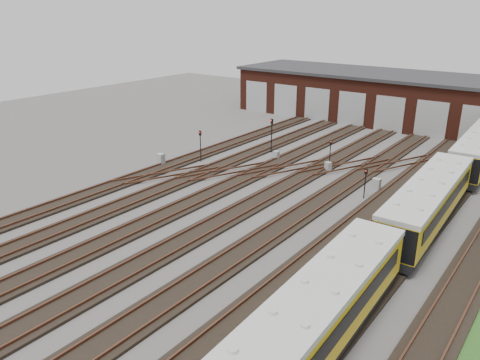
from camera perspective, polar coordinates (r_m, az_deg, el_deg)
The scene contains 12 objects.
ground at distance 31.95m, azimuth -0.94°, elevation -6.87°, with size 120.00×120.00×0.00m, color #474442.
track_network at distance 32.40m, azimuth -0.53°, elevation -6.24°, with size 30.40×70.00×0.33m.
maintenance_shed at distance 65.74m, azimuth 21.29°, elevation 8.99°, with size 51.00×12.50×6.35m.
metro_train at distance 34.84m, azimuth 21.96°, elevation -2.55°, with size 3.29×47.22×3.13m.
signal_mast_0 at distance 46.69m, azimuth -4.85°, elevation 4.63°, with size 0.27×0.25×3.17m.
signal_mast_1 at distance 49.66m, azimuth 3.88°, elevation 5.95°, with size 0.31×0.30×3.62m.
signal_mast_2 at distance 45.25m, azimuth 10.94°, elevation 3.53°, with size 0.24×0.23×2.84m.
signal_mast_3 at distance 38.78m, azimuth 15.04°, elevation 0.06°, with size 0.23×0.22×2.51m.
relay_cabinet_0 at distance 46.54m, azimuth -9.62°, elevation 2.50°, with size 0.68×0.57×1.14m, color #9EA0A3.
relay_cabinet_1 at distance 47.74m, azimuth 4.44°, elevation 3.03°, with size 0.54×0.45×0.89m, color #9EA0A3.
relay_cabinet_2 at distance 44.86m, azimuth 10.68°, elevation 1.59°, with size 0.55×0.46×0.92m, color #9EA0A3.
relay_cabinet_3 at distance 41.11m, azimuth 16.28°, elevation -0.53°, with size 0.64×0.53×1.06m, color #9EA0A3.
Camera 1 is at (17.55, -22.34, 14.61)m, focal length 35.00 mm.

